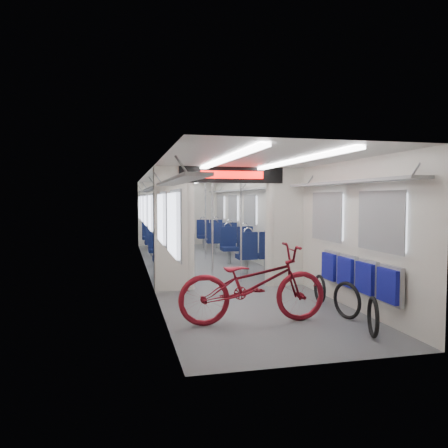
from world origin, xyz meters
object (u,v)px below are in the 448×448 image
seat_bay_near_right (246,247)px  bicycle (253,284)px  flip_bench (357,275)px  stanchion_far_left (181,219)px  bike_hoop_b (347,302)px  stanchion_near_left (212,226)px  seat_bay_far_right (216,235)px  seat_bay_far_left (158,236)px  stanchion_far_right (205,219)px  bike_hoop_c (320,290)px  seat_bay_near_left (169,248)px  stanchion_near_right (241,226)px  bike_hoop_a (373,319)px

seat_bay_near_right → bicycle: bearing=-105.0°
flip_bench → stanchion_far_left: stanchion_far_left is taller
flip_bench → bike_hoop_b: (-0.29, -0.24, -0.34)m
stanchion_near_left → flip_bench: bearing=-61.4°
seat_bay_far_right → stanchion_near_left: 5.30m
seat_bay_far_left → bicycle: bearing=-85.5°
seat_bay_far_left → stanchion_far_right: (1.18, -1.88, 0.63)m
stanchion_far_right → seat_bay_far_right: bearing=69.8°
bicycle → bike_hoop_c: bearing=-57.2°
seat_bay_near_left → seat_bay_far_right: 3.99m
flip_bench → stanchion_near_right: stanchion_near_right is taller
seat_bay_near_left → stanchion_near_left: size_ratio=0.85×
bike_hoop_a → stanchion_far_right: stanchion_far_right is taller
bike_hoop_c → bicycle: bearing=-149.1°
bike_hoop_a → bicycle: bearing=143.0°
stanchion_far_left → bicycle: bearing=-88.9°
bike_hoop_b → seat_bay_far_left: size_ratio=0.28×
bike_hoop_b → seat_bay_far_right: size_ratio=0.26×
bicycle → stanchion_far_right: stanchion_far_right is taller
seat_bay_far_left → bike_hoop_a: bearing=-78.2°
bike_hoop_c → seat_bay_far_right: seat_bay_far_right is taller
stanchion_near_right → seat_bay_near_left: bearing=125.5°
seat_bay_far_left → seat_bay_near_right: bearing=-62.7°
seat_bay_near_left → seat_bay_far_left: (-0.00, 3.53, -0.01)m
flip_bench → bike_hoop_c: bearing=109.1°
bike_hoop_b → seat_bay_near_left: 5.16m
flip_bench → bike_hoop_b: 0.51m
bike_hoop_c → stanchion_near_right: size_ratio=0.20×
stanchion_far_right → bike_hoop_a: bearing=-84.3°
bike_hoop_c → seat_bay_far_right: size_ratio=0.23×
bike_hoop_c → stanchion_far_left: bearing=105.1°
seat_bay_near_left → flip_bench: bearing=-63.1°
bike_hoop_b → stanchion_near_right: size_ratio=0.23×
stanchion_near_right → stanchion_far_left: 3.67m
bicycle → stanchion_near_left: (0.06, 3.02, 0.61)m
seat_bay_near_left → seat_bay_far_left: 3.53m
bike_hoop_c → stanchion_near_left: size_ratio=0.20×
bicycle → stanchion_near_left: size_ratio=0.89×
bicycle → seat_bay_far_left: (-0.65, 8.16, -0.02)m
bike_hoop_c → seat_bay_far_right: bearing=91.4°
stanchion_near_left → stanchion_far_left: 3.43m
bike_hoop_b → bike_hoop_c: bearing=87.5°
bike_hoop_b → stanchion_far_left: stanchion_far_left is taller
bike_hoop_b → seat_bay_near_left: (-2.00, 4.75, 0.29)m
stanchion_near_left → seat_bay_near_left: bearing=113.7°
bike_hoop_a → seat_bay_near_left: bearing=108.8°
stanchion_near_left → stanchion_far_right: same height
stanchion_far_left → seat_bay_near_right: bearing=-54.8°
bike_hoop_c → stanchion_near_left: 2.73m
bike_hoop_b → stanchion_near_right: stanchion_near_right is taller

